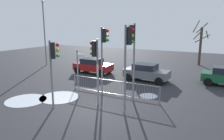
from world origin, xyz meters
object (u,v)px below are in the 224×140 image
traffic_light_rear_right (95,57)px  street_lamp (44,26)px  car_red_trailing (93,66)px  traffic_light_foreground_right (132,46)px  car_grey_near (146,72)px  bare_tree_right (200,44)px  traffic_light_rear_left (104,46)px  direction_sign_post (78,71)px  traffic_light_foreground_left (53,59)px  traffic_light_mid_left (128,50)px

traffic_light_rear_right → street_lamp: 14.83m
car_red_trailing → traffic_light_foreground_right: bearing=-41.6°
traffic_light_rear_right → car_grey_near: (0.80, 6.82, -2.12)m
bare_tree_right → street_lamp: bearing=-151.9°
car_grey_near → bare_tree_right: 10.68m
traffic_light_rear_left → street_lamp: street_lamp is taller
car_red_trailing → car_grey_near: (5.69, -0.31, 0.00)m
direction_sign_post → car_grey_near: direction_sign_post is taller
direction_sign_post → street_lamp: size_ratio=0.42×
traffic_light_foreground_left → car_grey_near: size_ratio=1.01×
car_red_trailing → bare_tree_right: size_ratio=0.72×
traffic_light_rear_right → traffic_light_foreground_right: 2.29m
traffic_light_rear_right → traffic_light_foreground_left: 2.35m
traffic_light_foreground_right → direction_sign_post: 3.92m
traffic_light_mid_left → traffic_light_rear_left: bearing=172.4°
traffic_light_foreground_left → car_grey_near: (2.61, 8.32, -2.09)m
traffic_light_foreground_left → car_red_trailing: bearing=163.3°
traffic_light_mid_left → street_lamp: street_lamp is taller
car_red_trailing → street_lamp: bearing=171.4°
traffic_light_foreground_left → bare_tree_right: bearing=126.1°
car_red_trailing → bare_tree_right: bearing=47.0°
direction_sign_post → traffic_light_foreground_left: bearing=-71.7°
direction_sign_post → car_red_trailing: size_ratio=0.83×
traffic_light_mid_left → bare_tree_right: (1.84, 17.15, -0.91)m
traffic_light_rear_left → direction_sign_post: traffic_light_rear_left is taller
traffic_light_mid_left → traffic_light_foreground_right: bearing=136.3°
street_lamp → traffic_light_rear_right: bearing=-33.7°
traffic_light_rear_right → car_grey_near: 7.19m
traffic_light_rear_left → street_lamp: bearing=-127.2°
direction_sign_post → car_red_trailing: direction_sign_post is taller
traffic_light_foreground_right → direction_sign_post: traffic_light_foreground_right is taller
traffic_light_rear_right → car_grey_near: bearing=-1.9°
traffic_light_rear_right → street_lamp: bearing=61.0°
traffic_light_foreground_right → street_lamp: bearing=13.9°
traffic_light_mid_left → bare_tree_right: bearing=114.9°
traffic_light_rear_right → traffic_light_rear_left: bearing=20.2°
traffic_light_rear_right → car_red_trailing: size_ratio=1.03×
car_red_trailing → street_lamp: (-7.36, 1.04, 3.80)m
car_red_trailing → street_lamp: size_ratio=0.50×
car_grey_near → street_lamp: size_ratio=0.51×
traffic_light_rear_right → street_lamp: (-12.25, 8.18, 1.68)m
car_grey_near → street_lamp: street_lamp is taller
traffic_light_foreground_left → street_lamp: street_lamp is taller
direction_sign_post → traffic_light_foreground_right: bearing=33.5°
traffic_light_mid_left → traffic_light_foreground_left: size_ratio=1.21×
traffic_light_foreground_right → street_lamp: 15.52m
traffic_light_rear_left → car_red_trailing: size_ratio=1.20×
bare_tree_right → traffic_light_rear_right: bearing=-103.3°
traffic_light_rear_right → direction_sign_post: (-1.73, 0.62, -1.11)m
traffic_light_foreground_right → traffic_light_rear_left: (-2.19, 0.42, -0.16)m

